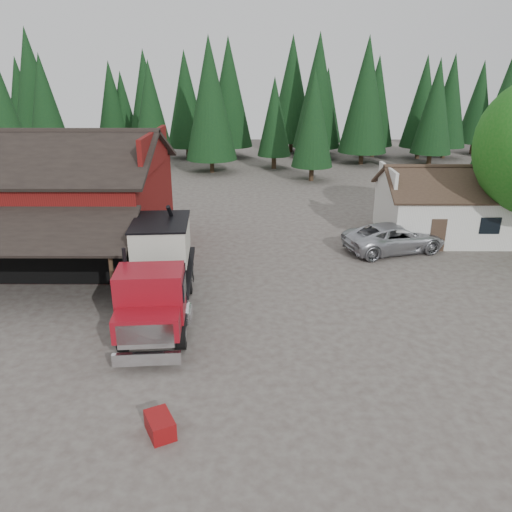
{
  "coord_description": "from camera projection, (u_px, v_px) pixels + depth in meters",
  "views": [
    {
      "loc": [
        0.84,
        -18.12,
        10.29
      ],
      "look_at": [
        0.74,
        4.35,
        1.8
      ],
      "focal_mm": 35.0,
      "sensor_mm": 36.0,
      "label": 1
    }
  ],
  "objects": [
    {
      "name": "red_barn",
      "position": [
        55.0,
        208.0,
        28.95
      ],
      "size": [
        12.8,
        13.63,
        7.18
      ],
      "color": "maroon",
      "rests_on": "ground"
    },
    {
      "name": "ground",
      "position": [
        238.0,
        334.0,
        20.59
      ],
      "size": [
        120.0,
        120.0,
        0.0
      ],
      "primitive_type": "plane",
      "color": "#4A403A",
      "rests_on": "ground"
    },
    {
      "name": "near_pine_a",
      "position": [
        4.0,
        114.0,
        44.61
      ],
      "size": [
        4.4,
        4.4,
        11.4
      ],
      "color": "#382619",
      "rests_on": "ground"
    },
    {
      "name": "silver_car",
      "position": [
        394.0,
        238.0,
        29.6
      ],
      "size": [
        6.61,
        4.44,
        1.68
      ],
      "primitive_type": "imported",
      "rotation": [
        0.0,
        0.0,
        1.87
      ],
      "color": "#B3B4BB",
      "rests_on": "ground"
    },
    {
      "name": "near_pine_b",
      "position": [
        314.0,
        118.0,
        46.54
      ],
      "size": [
        3.96,
        3.96,
        10.4
      ],
      "color": "#382619",
      "rests_on": "ground"
    },
    {
      "name": "conifer_backdrop",
      "position": [
        251.0,
        159.0,
        59.87
      ],
      "size": [
        76.0,
        16.0,
        16.0
      ],
      "primitive_type": null,
      "color": "black",
      "rests_on": "ground"
    },
    {
      "name": "farmhouse",
      "position": [
        447.0,
        211.0,
        32.1
      ],
      "size": [
        8.6,
        6.42,
        4.65
      ],
      "color": "silver",
      "rests_on": "ground"
    },
    {
      "name": "near_pine_c",
      "position": [
        507.0,
        111.0,
        42.38
      ],
      "size": [
        4.84,
        4.84,
        12.4
      ],
      "color": "#382619",
      "rests_on": "ground"
    },
    {
      "name": "near_pine_d",
      "position": [
        210.0,
        99.0,
        49.8
      ],
      "size": [
        5.28,
        5.28,
        13.4
      ],
      "color": "#382619",
      "rests_on": "ground"
    },
    {
      "name": "equip_box",
      "position": [
        160.0,
        425.0,
        14.88
      ],
      "size": [
        1.12,
        1.3,
        0.6
      ],
      "primitive_type": "cube",
      "rotation": [
        0.0,
        0.0,
        0.47
      ],
      "color": "maroon",
      "rests_on": "ground"
    },
    {
      "name": "feed_truck",
      "position": [
        159.0,
        270.0,
        21.76
      ],
      "size": [
        3.43,
        9.85,
        4.37
      ],
      "rotation": [
        0.0,
        0.0,
        0.08
      ],
      "color": "black",
      "rests_on": "ground"
    }
  ]
}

